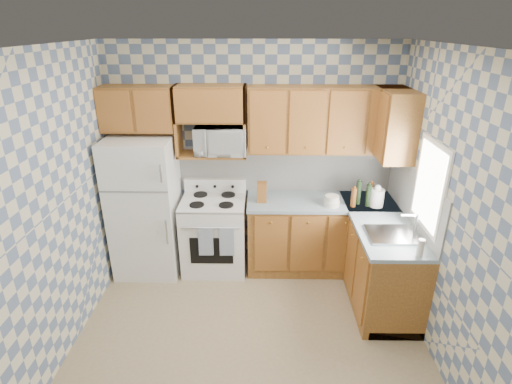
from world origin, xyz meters
TOP-DOWN VIEW (x-y plane):
  - floor at (0.00, 0.00)m, footprint 3.40×3.40m
  - back_wall at (0.00, 1.60)m, footprint 3.40×0.02m
  - right_wall at (1.70, 0.00)m, footprint 0.02×3.20m
  - backsplash_back at (0.40, 1.59)m, footprint 2.60×0.02m
  - backsplash_right at (1.69, 0.80)m, footprint 0.02×1.60m
  - refrigerator at (-1.27, 1.25)m, footprint 0.75×0.70m
  - stove_body at (-0.47, 1.28)m, footprint 0.76×0.65m
  - cooktop at (-0.47, 1.28)m, footprint 0.76×0.65m
  - backguard at (-0.47, 1.55)m, footprint 0.76×0.08m
  - dish_towel_left at (-0.53, 0.93)m, footprint 0.17×0.02m
  - dish_towel_right at (-0.29, 0.93)m, footprint 0.17×0.02m
  - base_cabinets_back at (0.82, 1.30)m, footprint 1.75×0.60m
  - base_cabinets_right at (1.40, 0.80)m, footprint 0.60×1.60m
  - countertop_back at (0.82, 1.30)m, footprint 1.77×0.63m
  - countertop_right at (1.40, 0.80)m, footprint 0.63×1.60m
  - upper_cabinets_back at (0.82, 1.44)m, footprint 1.75×0.33m
  - upper_cabinets_fridge at (-1.29, 1.44)m, footprint 0.82×0.33m
  - upper_cabinets_right at (1.53, 1.25)m, footprint 0.33×0.70m
  - microwave_shelf at (-0.47, 1.44)m, footprint 0.80×0.33m
  - microwave at (-0.36, 1.44)m, footprint 0.60×0.41m
  - sink at (1.40, 0.45)m, footprint 0.48×0.40m
  - window at (1.69, 0.45)m, footprint 0.02×0.66m
  - bottle_0 at (1.22, 1.20)m, footprint 0.06×0.06m
  - bottle_1 at (1.32, 1.14)m, footprint 0.06×0.06m
  - bottle_2 at (1.37, 1.24)m, footprint 0.06×0.06m
  - bottle_3 at (1.15, 1.12)m, footprint 0.06×0.06m
  - knife_block at (0.11, 1.24)m, footprint 0.11×0.11m
  - electric_kettle at (1.42, 1.14)m, footprint 0.16×0.16m
  - food_containers at (0.91, 1.15)m, footprint 0.18×0.18m
  - soap_bottle at (1.53, 0.07)m, footprint 0.06×0.06m

SIDE VIEW (x-z plane):
  - floor at x=0.00m, z-range 0.00..0.00m
  - base_cabinets_back at x=0.82m, z-range 0.00..0.88m
  - base_cabinets_right at x=1.40m, z-range 0.00..0.88m
  - stove_body at x=-0.47m, z-range 0.00..0.90m
  - dish_towel_left at x=-0.53m, z-range 0.38..0.73m
  - dish_towel_right at x=-0.29m, z-range 0.38..0.73m
  - refrigerator at x=-1.27m, z-range 0.00..1.68m
  - countertop_back at x=0.82m, z-range 0.88..0.92m
  - countertop_right at x=1.40m, z-range 0.88..0.92m
  - cooktop at x=-0.47m, z-range 0.89..0.92m
  - sink at x=1.40m, z-range 0.91..0.94m
  - food_containers at x=0.91m, z-range 0.92..1.04m
  - backguard at x=-0.47m, z-range 0.92..1.08m
  - soap_bottle at x=1.53m, z-range 0.92..1.09m
  - electric_kettle at x=1.42m, z-range 0.92..1.12m
  - bottle_3 at x=1.15m, z-range 0.92..1.14m
  - knife_block at x=0.11m, z-range 0.92..1.16m
  - bottle_2 at x=1.37m, z-range 0.92..1.16m
  - bottle_1 at x=1.32m, z-range 0.92..1.18m
  - bottle_0 at x=1.22m, z-range 0.92..1.20m
  - backsplash_back at x=0.40m, z-range 0.92..1.48m
  - backsplash_right at x=1.69m, z-range 0.92..1.48m
  - back_wall at x=0.00m, z-range 0.00..2.70m
  - right_wall at x=1.70m, z-range 0.00..2.70m
  - microwave_shelf at x=-0.47m, z-range 1.42..1.45m
  - window at x=1.69m, z-range 1.02..1.88m
  - microwave at x=-0.36m, z-range 1.45..1.78m
  - upper_cabinets_back at x=0.82m, z-range 1.48..2.22m
  - upper_cabinets_right at x=1.53m, z-range 1.48..2.22m
  - upper_cabinets_fridge at x=-1.29m, z-range 1.72..2.22m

